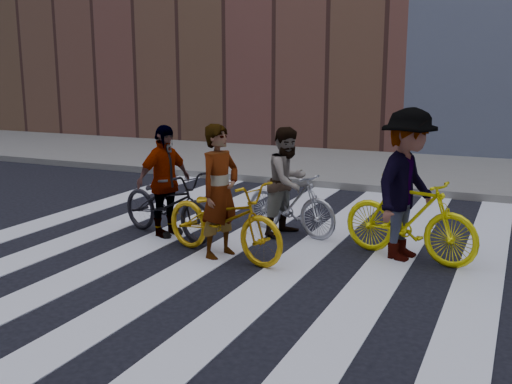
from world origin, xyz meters
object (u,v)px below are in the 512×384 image
Objects in this scene: rider_left at (220,192)px; rider_rear at (164,181)px; bike_silver_mid at (291,203)px; rider_mid at (288,181)px; bike_yellow_left at (223,219)px; bike_dark_rear at (168,204)px; rider_right at (407,185)px; bike_yellow_right at (409,218)px.

rider_left reaches higher than rider_rear.
bike_silver_mid is 0.32m from rider_mid.
bike_yellow_left is at bearing -177.88° from rider_mid.
bike_dark_rear is 1.17× the size of rider_mid.
bike_silver_mid is 0.82× the size of rider_right.
rider_right is at bearing -88.80° from bike_silver_mid.
bike_dark_rear is 1.14× the size of rider_rear.
bike_yellow_right is 1.05× the size of rider_left.
bike_dark_rear is at bearing 81.23° from bike_yellow_left.
bike_yellow_right is 3.52m from rider_rear.
rider_left is at bearing -99.12° from bike_dark_rear.
bike_yellow_left is 1.22× the size of bike_silver_mid.
bike_yellow_right is 0.94× the size of rider_right.
rider_left is at bearing 178.32° from bike_silver_mid.
rider_rear is (-1.66, -0.84, 0.34)m from bike_silver_mid.
bike_dark_rear is at bearing 111.26° from rider_right.
bike_yellow_right reaches higher than bike_dark_rear.
rider_right is at bearing -67.92° from rider_rear.
bike_silver_mid is 0.92× the size of rider_left.
rider_mid reaches higher than bike_yellow_left.
bike_silver_mid is 0.98× the size of rider_rear.
bike_silver_mid is 1.00× the size of rider_mid.
bike_dark_rear is at bearing -73.88° from rider_rear.
bike_silver_mid is 0.88× the size of bike_yellow_right.
bike_dark_rear reaches higher than bike_silver_mid.
rider_rear is (-3.44, -0.36, -0.16)m from rider_right.
bike_yellow_left is at bearing 127.70° from rider_right.
rider_right reaches higher than rider_rear.
rider_right is (3.39, 0.36, 0.49)m from bike_dark_rear.
rider_rear reaches higher than bike_silver_mid.
bike_yellow_right reaches higher than bike_silver_mid.
rider_left is at bearing -179.80° from rider_mid.
bike_silver_mid is 1.82m from bike_dark_rear.
rider_left is (1.16, -0.55, 0.38)m from bike_dark_rear.
bike_silver_mid is at bearing -2.57° from rider_left.
bike_dark_rear is at bearing 80.31° from rider_left.
rider_rear is (-1.26, 0.55, 0.31)m from bike_yellow_left.
rider_left is at bearing 127.25° from rider_right.
bike_yellow_left is 1.07× the size of bike_yellow_right.
bike_yellow_right is at bearing -67.92° from bike_dark_rear.
rider_right reaches higher than bike_dark_rear.
bike_yellow_right is at bearing -88.40° from bike_silver_mid.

